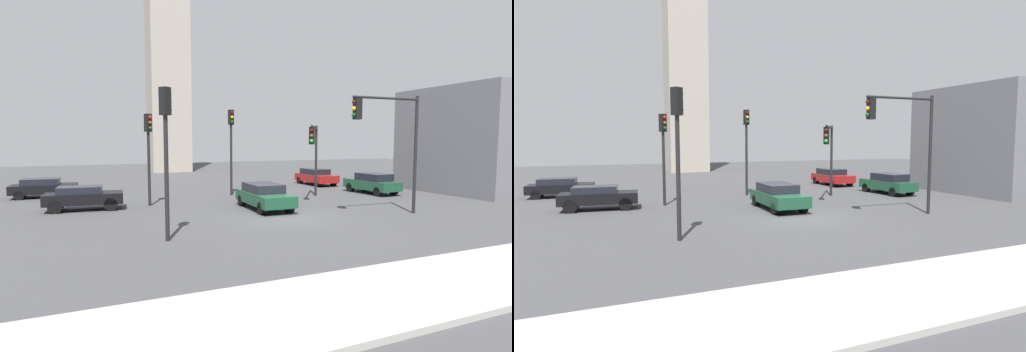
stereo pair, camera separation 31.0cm
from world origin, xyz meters
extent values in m
plane|color=#424244|center=(0.00, 0.00, 0.00)|extent=(98.47, 98.47, 0.00)
cube|color=#A8A59E|center=(0.00, -10.02, 0.07)|extent=(35.45, 3.47, 0.15)
cylinder|color=black|center=(-6.18, -2.54, 2.81)|extent=(0.16, 0.16, 5.63)
cube|color=black|center=(-6.18, -2.54, 5.13)|extent=(0.45, 0.45, 1.00)
sphere|color=red|center=(-6.01, -2.42, 5.43)|extent=(0.20, 0.20, 0.20)
sphere|color=#594714|center=(-6.01, -2.42, 5.13)|extent=(0.20, 0.20, 0.20)
sphere|color=#14471E|center=(-6.01, -2.42, 4.83)|extent=(0.20, 0.20, 0.20)
cylinder|color=black|center=(-5.49, 5.98, 2.61)|extent=(0.16, 0.16, 5.21)
cube|color=black|center=(-5.49, 5.98, 4.71)|extent=(0.43, 0.43, 1.00)
sphere|color=red|center=(-5.40, 5.81, 5.01)|extent=(0.20, 0.20, 0.20)
sphere|color=#594714|center=(-5.40, 5.81, 4.71)|extent=(0.20, 0.20, 0.20)
sphere|color=#14471E|center=(-5.40, 5.81, 4.41)|extent=(0.20, 0.20, 0.20)
cylinder|color=black|center=(0.30, 8.23, 2.89)|extent=(0.16, 0.16, 5.77)
cube|color=black|center=(0.30, 8.23, 5.27)|extent=(0.33, 0.33, 1.00)
sphere|color=#4C0F0C|center=(0.31, 8.03, 5.57)|extent=(0.20, 0.20, 0.20)
sphere|color=yellow|center=(0.31, 8.03, 5.27)|extent=(0.20, 0.20, 0.20)
sphere|color=#14471E|center=(0.31, 8.03, 4.97)|extent=(0.20, 0.20, 0.20)
cylinder|color=black|center=(5.46, 5.75, 2.35)|extent=(0.16, 0.16, 4.71)
cylinder|color=black|center=(4.23, 4.07, 4.55)|extent=(2.55, 3.44, 0.12)
cube|color=black|center=(3.15, 2.58, 4.00)|extent=(0.45, 0.45, 1.00)
sphere|color=#4C0F0C|center=(3.04, 2.42, 4.30)|extent=(0.20, 0.20, 0.20)
sphere|color=#594714|center=(3.04, 2.42, 4.00)|extent=(0.20, 0.20, 0.20)
sphere|color=green|center=(3.04, 2.42, 3.70)|extent=(0.20, 0.20, 0.20)
cylinder|color=black|center=(6.52, -1.90, 2.97)|extent=(0.16, 0.16, 5.94)
cylinder|color=black|center=(4.62, -1.81, 5.76)|extent=(3.80, 0.30, 0.12)
cube|color=black|center=(2.98, -1.73, 5.21)|extent=(0.33, 0.33, 1.00)
sphere|color=#4C0F0C|center=(2.78, -1.72, 5.51)|extent=(0.20, 0.20, 0.20)
sphere|color=yellow|center=(2.78, -1.72, 5.21)|extent=(0.20, 0.20, 0.20)
sphere|color=#14471E|center=(2.78, -1.72, 4.91)|extent=(0.20, 0.20, 0.20)
cube|color=#19472D|center=(0.03, 2.27, 0.62)|extent=(1.96, 4.35, 0.60)
cube|color=black|center=(0.04, 2.48, 1.13)|extent=(1.69, 2.46, 0.50)
cylinder|color=black|center=(0.74, 0.78, 0.32)|extent=(0.35, 0.65, 0.64)
cylinder|color=black|center=(-0.77, 0.83, 0.32)|extent=(0.35, 0.65, 0.64)
cylinder|color=black|center=(0.83, 3.71, 0.32)|extent=(0.35, 0.65, 0.64)
cylinder|color=black|center=(-0.69, 3.75, 0.32)|extent=(0.35, 0.65, 0.64)
cube|color=maroon|center=(9.08, 11.41, 0.60)|extent=(1.88, 4.08, 0.59)
cube|color=black|center=(9.07, 11.62, 1.11)|extent=(1.65, 2.28, 0.50)
cylinder|color=black|center=(9.84, 10.03, 0.30)|extent=(0.34, 0.61, 0.61)
cylinder|color=black|center=(8.31, 10.02, 0.30)|extent=(0.34, 0.61, 0.61)
cylinder|color=black|center=(9.84, 12.80, 0.30)|extent=(0.34, 0.61, 0.61)
cylinder|color=black|center=(8.31, 12.79, 0.30)|extent=(0.34, 0.61, 0.61)
cube|color=black|center=(-11.27, 12.16, 0.57)|extent=(4.06, 1.99, 0.56)
cube|color=black|center=(-11.47, 12.17, 1.04)|extent=(2.30, 1.69, 0.44)
cylinder|color=black|center=(-9.88, 12.83, 0.29)|extent=(0.60, 0.35, 0.58)
cylinder|color=black|center=(-9.96, 11.36, 0.29)|extent=(0.60, 0.35, 0.58)
cylinder|color=black|center=(-12.58, 12.97, 0.29)|extent=(0.60, 0.35, 0.58)
cylinder|color=black|center=(-12.65, 11.49, 0.29)|extent=(0.60, 0.35, 0.58)
cube|color=#19472D|center=(9.70, 5.18, 0.63)|extent=(1.90, 4.22, 0.62)
cube|color=black|center=(9.71, 4.97, 1.16)|extent=(1.61, 2.39, 0.54)
cylinder|color=black|center=(8.94, 6.55, 0.31)|extent=(0.34, 0.64, 0.63)
cylinder|color=black|center=(10.34, 6.61, 0.31)|extent=(0.34, 0.64, 0.63)
cylinder|color=black|center=(9.07, 3.74, 0.31)|extent=(0.34, 0.64, 0.63)
cylinder|color=black|center=(10.47, 3.80, 0.31)|extent=(0.34, 0.64, 0.63)
cube|color=black|center=(-8.93, 5.88, 0.64)|extent=(4.05, 1.95, 0.58)
cube|color=black|center=(-9.13, 5.90, 1.09)|extent=(2.31, 1.61, 0.40)
cylinder|color=black|center=(-7.54, 6.44, 0.35)|extent=(0.72, 0.35, 0.70)
cylinder|color=black|center=(-7.65, 5.10, 0.35)|extent=(0.72, 0.35, 0.70)
cylinder|color=black|center=(-10.21, 6.66, 0.35)|extent=(0.72, 0.35, 0.70)
cylinder|color=black|center=(-10.32, 5.33, 0.35)|extent=(0.72, 0.35, 0.70)
cube|color=slate|center=(19.17, 3.19, 3.73)|extent=(10.76, 8.66, 7.46)
cube|color=#A89E8E|center=(0.88, 31.62, 15.99)|extent=(4.56, 4.56, 31.98)
camera|label=1|loc=(-9.03, -17.18, 3.70)|focal=28.05mm
camera|label=2|loc=(-8.75, -17.30, 3.70)|focal=28.05mm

